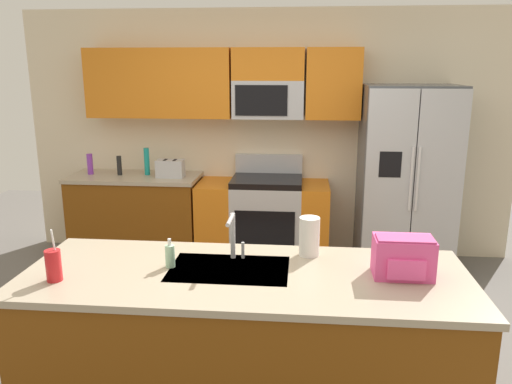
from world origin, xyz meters
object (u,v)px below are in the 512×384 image
object	(u,v)px
toaster	(170,168)
backpack	(403,256)
soap_dispenser	(170,256)
paper_towel_roll	(309,236)
refrigerator	(406,180)
pepper_mill	(119,166)
bottle_purple	(90,164)
range_oven	(263,220)
sink_faucet	(233,233)
bottle_teal	(147,161)
drink_cup_red	(54,265)

from	to	relation	value
toaster	backpack	bearing A→B (deg)	-50.99
soap_dispenser	paper_towel_roll	world-z (taller)	paper_towel_roll
refrigerator	backpack	bearing A→B (deg)	-101.10
pepper_mill	bottle_purple	size ratio (longest dim) A/B	0.93
range_oven	bottle_purple	world-z (taller)	bottle_purple
pepper_mill	paper_towel_roll	distance (m)	2.93
sink_faucet	toaster	bearing A→B (deg)	113.53
range_oven	sink_faucet	bearing A→B (deg)	-89.93
sink_faucet	soap_dispenser	size ratio (longest dim) A/B	1.66
bottle_purple	sink_faucet	world-z (taller)	sink_faucet
pepper_mill	refrigerator	bearing A→B (deg)	-1.35
bottle_teal	soap_dispenser	distance (m)	2.61
range_oven	refrigerator	distance (m)	1.51
range_oven	soap_dispenser	distance (m)	2.50
pepper_mill	sink_faucet	bearing A→B (deg)	-56.04
sink_faucet	paper_towel_roll	size ratio (longest dim) A/B	1.17
pepper_mill	bottle_teal	xyz separation A→B (m)	(0.29, 0.04, 0.04)
bottle_teal	soap_dispenser	world-z (taller)	bottle_teal
toaster	bottle_teal	size ratio (longest dim) A/B	0.98
refrigerator	backpack	xyz separation A→B (m)	(-0.46, -2.36, 0.09)
drink_cup_red	backpack	world-z (taller)	drink_cup_red
bottle_teal	drink_cup_red	bearing A→B (deg)	-83.21
pepper_mill	sink_faucet	distance (m)	2.74
range_oven	drink_cup_red	world-z (taller)	drink_cup_red
paper_towel_roll	bottle_purple	bearing A→B (deg)	136.76
pepper_mill	sink_faucet	world-z (taller)	sink_faucet
pepper_mill	backpack	bearing A→B (deg)	-44.29
drink_cup_red	soap_dispenser	world-z (taller)	drink_cup_red
range_oven	toaster	bearing A→B (deg)	-176.88
pepper_mill	paper_towel_roll	bearing A→B (deg)	-47.40
toaster	paper_towel_roll	bearing A→B (deg)	-56.03
bottle_purple	sink_faucet	bearing A→B (deg)	-50.93
drink_cup_red	toaster	bearing A→B (deg)	91.05
toaster	pepper_mill	distance (m)	0.57
bottle_purple	range_oven	bearing A→B (deg)	-0.38
toaster	drink_cup_red	bearing A→B (deg)	-88.95
bottle_teal	backpack	distance (m)	3.31
range_oven	refrigerator	size ratio (longest dim) A/B	0.74
drink_cup_red	paper_towel_roll	xyz separation A→B (m)	(1.37, 0.51, 0.03)
bottle_teal	sink_faucet	world-z (taller)	bottle_teal
sink_faucet	soap_dispenser	distance (m)	0.39
toaster	range_oven	bearing A→B (deg)	3.12
sink_faucet	soap_dispenser	xyz separation A→B (m)	(-0.35, -0.15, -0.10)
refrigerator	bottle_teal	size ratio (longest dim) A/B	6.46
refrigerator	drink_cup_red	distance (m)	3.50
refrigerator	range_oven	bearing A→B (deg)	177.11
toaster	paper_towel_roll	size ratio (longest dim) A/B	1.17
refrigerator	bottle_teal	distance (m)	2.67
pepper_mill	paper_towel_roll	xyz separation A→B (m)	(1.98, -2.16, 0.02)
refrigerator	bottle_purple	world-z (taller)	refrigerator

